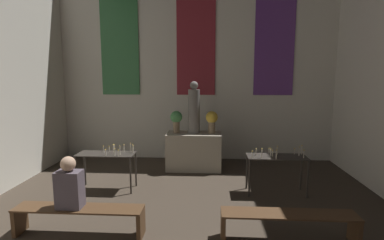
{
  "coord_description": "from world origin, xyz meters",
  "views": [
    {
      "loc": [
        0.39,
        3.22,
        2.32
      ],
      "look_at": [
        0.0,
        9.66,
        1.36
      ],
      "focal_mm": 28.0,
      "sensor_mm": 36.0,
      "label": 1
    }
  ],
  "objects_px": {
    "flower_vase_right": "(212,120)",
    "altar": "(194,151)",
    "flower_vase_left": "(176,119)",
    "candle_rack_right": "(277,161)",
    "person_seated": "(69,185)",
    "statue": "(194,109)",
    "pew_back_left": "(79,215)",
    "pew_back_right": "(288,221)",
    "candle_rack_left": "(107,158)"
  },
  "relations": [
    {
      "from": "statue",
      "to": "person_seated",
      "type": "distance_m",
      "value": 3.71
    },
    {
      "from": "pew_back_right",
      "to": "person_seated",
      "type": "height_order",
      "value": "person_seated"
    },
    {
      "from": "flower_vase_left",
      "to": "pew_back_right",
      "type": "bearing_deg",
      "value": -59.23
    },
    {
      "from": "pew_back_left",
      "to": "person_seated",
      "type": "bearing_deg",
      "value": 180.0
    },
    {
      "from": "flower_vase_right",
      "to": "candle_rack_left",
      "type": "relative_size",
      "value": 0.47
    },
    {
      "from": "statue",
      "to": "pew_back_left",
      "type": "height_order",
      "value": "statue"
    },
    {
      "from": "pew_back_left",
      "to": "person_seated",
      "type": "xyz_separation_m",
      "value": [
        -0.12,
        0.0,
        0.45
      ]
    },
    {
      "from": "statue",
      "to": "flower_vase_left",
      "type": "distance_m",
      "value": 0.5
    },
    {
      "from": "altar",
      "to": "pew_back_right",
      "type": "xyz_separation_m",
      "value": [
        1.5,
        -3.25,
        -0.15
      ]
    },
    {
      "from": "candle_rack_right",
      "to": "person_seated",
      "type": "relative_size",
      "value": 1.52
    },
    {
      "from": "pew_back_left",
      "to": "candle_rack_right",
      "type": "bearing_deg",
      "value": 28.97
    },
    {
      "from": "pew_back_left",
      "to": "flower_vase_left",
      "type": "bearing_deg",
      "value": 71.86
    },
    {
      "from": "candle_rack_right",
      "to": "flower_vase_left",
      "type": "bearing_deg",
      "value": 145.46
    },
    {
      "from": "flower_vase_right",
      "to": "pew_back_left",
      "type": "height_order",
      "value": "flower_vase_right"
    },
    {
      "from": "statue",
      "to": "candle_rack_right",
      "type": "relative_size",
      "value": 1.1
    },
    {
      "from": "statue",
      "to": "person_seated",
      "type": "xyz_separation_m",
      "value": [
        -1.62,
        -3.25,
        -0.74
      ]
    },
    {
      "from": "candle_rack_left",
      "to": "person_seated",
      "type": "relative_size",
      "value": 1.52
    },
    {
      "from": "flower_vase_left",
      "to": "flower_vase_right",
      "type": "relative_size",
      "value": 1.0
    },
    {
      "from": "flower_vase_right",
      "to": "altar",
      "type": "bearing_deg",
      "value": 180.0
    },
    {
      "from": "candle_rack_left",
      "to": "candle_rack_right",
      "type": "xyz_separation_m",
      "value": [
        3.4,
        -0.0,
        0.0
      ]
    },
    {
      "from": "altar",
      "to": "flower_vase_left",
      "type": "xyz_separation_m",
      "value": [
        -0.44,
        0.0,
        0.8
      ]
    },
    {
      "from": "statue",
      "to": "person_seated",
      "type": "bearing_deg",
      "value": -116.47
    },
    {
      "from": "flower_vase_left",
      "to": "statue",
      "type": "bearing_deg",
      "value": 0.0
    },
    {
      "from": "statue",
      "to": "candle_rack_right",
      "type": "bearing_deg",
      "value": -40.83
    },
    {
      "from": "altar",
      "to": "flower_vase_right",
      "type": "distance_m",
      "value": 0.91
    },
    {
      "from": "candle_rack_right",
      "to": "pew_back_right",
      "type": "relative_size",
      "value": 0.61
    },
    {
      "from": "flower_vase_right",
      "to": "person_seated",
      "type": "distance_m",
      "value": 3.88
    },
    {
      "from": "flower_vase_left",
      "to": "person_seated",
      "type": "xyz_separation_m",
      "value": [
        -1.18,
        -3.25,
        -0.49
      ]
    },
    {
      "from": "candle_rack_right",
      "to": "flower_vase_right",
      "type": "bearing_deg",
      "value": 130.77
    },
    {
      "from": "flower_vase_left",
      "to": "candle_rack_left",
      "type": "height_order",
      "value": "flower_vase_left"
    },
    {
      "from": "pew_back_left",
      "to": "pew_back_right",
      "type": "distance_m",
      "value": 3.0
    },
    {
      "from": "flower_vase_left",
      "to": "candle_rack_left",
      "type": "relative_size",
      "value": 0.47
    },
    {
      "from": "statue",
      "to": "pew_back_left",
      "type": "bearing_deg",
      "value": -114.77
    },
    {
      "from": "statue",
      "to": "flower_vase_left",
      "type": "height_order",
      "value": "statue"
    },
    {
      "from": "flower_vase_right",
      "to": "pew_back_left",
      "type": "bearing_deg",
      "value": -120.77
    },
    {
      "from": "pew_back_left",
      "to": "pew_back_right",
      "type": "bearing_deg",
      "value": 0.0
    },
    {
      "from": "pew_back_left",
      "to": "person_seated",
      "type": "relative_size",
      "value": 2.48
    },
    {
      "from": "flower_vase_left",
      "to": "candle_rack_left",
      "type": "xyz_separation_m",
      "value": [
        -1.26,
        -1.47,
        -0.59
      ]
    },
    {
      "from": "candle_rack_right",
      "to": "pew_back_right",
      "type": "xyz_separation_m",
      "value": [
        -0.21,
        -1.78,
        -0.35
      ]
    },
    {
      "from": "statue",
      "to": "pew_back_left",
      "type": "distance_m",
      "value": 3.77
    },
    {
      "from": "flower_vase_left",
      "to": "pew_back_left",
      "type": "bearing_deg",
      "value": -108.14
    },
    {
      "from": "flower_vase_left",
      "to": "person_seated",
      "type": "height_order",
      "value": "flower_vase_left"
    },
    {
      "from": "candle_rack_right",
      "to": "pew_back_left",
      "type": "bearing_deg",
      "value": -151.03
    },
    {
      "from": "pew_back_right",
      "to": "flower_vase_right",
      "type": "bearing_deg",
      "value": 108.14
    },
    {
      "from": "altar",
      "to": "flower_vase_right",
      "type": "bearing_deg",
      "value": 0.0
    },
    {
      "from": "candle_rack_left",
      "to": "person_seated",
      "type": "xyz_separation_m",
      "value": [
        0.07,
        -1.78,
        0.1
      ]
    },
    {
      "from": "statue",
      "to": "flower_vase_left",
      "type": "bearing_deg",
      "value": 180.0
    },
    {
      "from": "pew_back_left",
      "to": "pew_back_right",
      "type": "relative_size",
      "value": 1.0
    },
    {
      "from": "altar",
      "to": "pew_back_right",
      "type": "distance_m",
      "value": 3.58
    },
    {
      "from": "person_seated",
      "to": "altar",
      "type": "bearing_deg",
      "value": 63.53
    }
  ]
}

